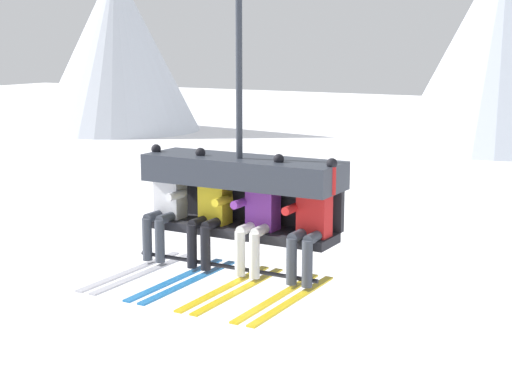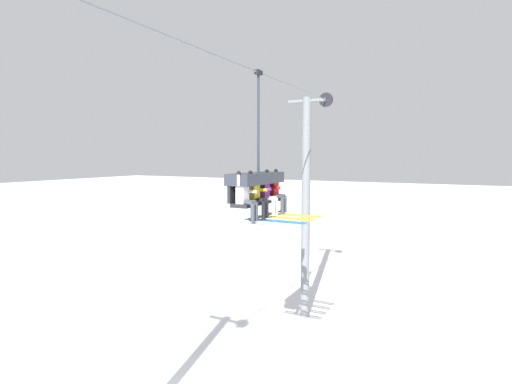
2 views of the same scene
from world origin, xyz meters
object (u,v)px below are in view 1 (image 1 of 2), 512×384
(chairlift_chair, at_px, (243,181))
(skier_white, at_px, (164,203))
(skier_yellow, at_px, (209,209))
(skier_purple, at_px, (258,215))
(skier_red, at_px, (310,221))

(chairlift_chair, distance_m, skier_white, 0.99)
(skier_yellow, bearing_deg, chairlift_chair, 34.77)
(skier_white, relative_size, skier_yellow, 1.00)
(chairlift_chair, bearing_deg, skier_yellow, -145.23)
(skier_yellow, distance_m, skier_purple, 0.62)
(skier_white, xyz_separation_m, skier_red, (1.83, 0.00, 0.00))
(chairlift_chair, relative_size, skier_white, 2.30)
(skier_white, xyz_separation_m, skier_yellow, (0.61, 0.00, 0.00))
(chairlift_chair, height_order, skier_purple, chairlift_chair)
(chairlift_chair, xyz_separation_m, skier_red, (0.92, -0.21, -0.31))
(skier_yellow, bearing_deg, skier_red, 0.00)
(skier_white, distance_m, skier_purple, 1.22)
(skier_purple, xyz_separation_m, skier_red, (0.61, 0.00, 0.00))
(chairlift_chair, height_order, skier_red, chairlift_chair)
(skier_red, bearing_deg, skier_white, 180.00)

